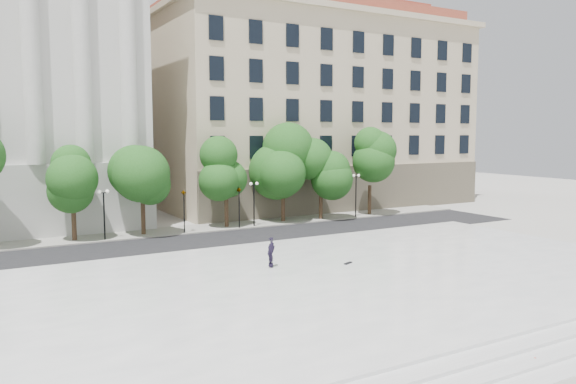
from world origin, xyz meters
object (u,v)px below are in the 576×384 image
object	(u,v)px
traffic_light_east	(239,188)
person_lying	(271,263)
traffic_light_west	(184,190)
skateboard	(348,263)

from	to	relation	value
traffic_light_east	person_lying	distance (m)	16.69
traffic_light_west	traffic_light_east	distance (m)	5.06
traffic_light_west	skateboard	distance (m)	17.96
traffic_light_west	skateboard	world-z (taller)	traffic_light_west
traffic_light_east	skateboard	xyz separation A→B (m)	(-0.61, -17.10, -3.19)
person_lying	skateboard	size ratio (longest dim) A/B	2.47
skateboard	person_lying	bearing A→B (deg)	138.19
traffic_light_west	traffic_light_east	world-z (taller)	traffic_light_west
traffic_light_east	traffic_light_west	bearing A→B (deg)	-180.00
traffic_light_west	traffic_light_east	size ratio (longest dim) A/B	1.01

